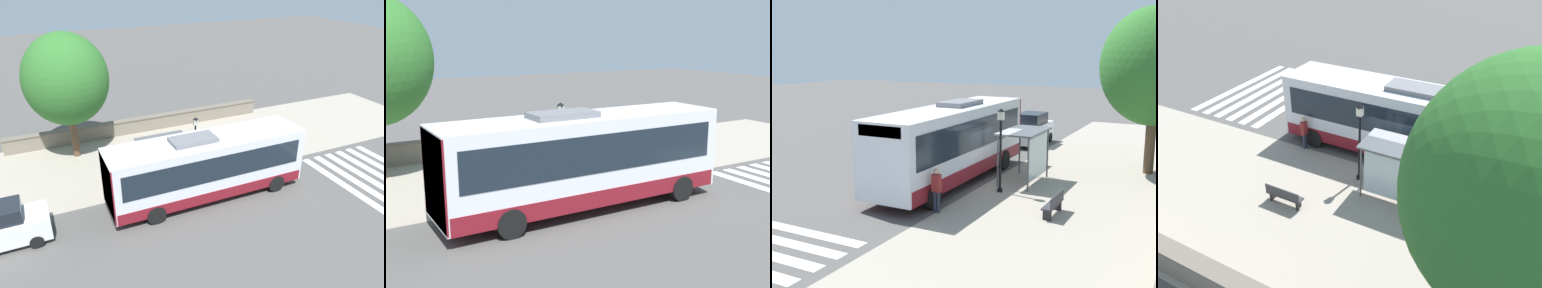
% 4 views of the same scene
% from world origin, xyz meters
% --- Properties ---
extents(ground_plane, '(120.00, 120.00, 0.00)m').
position_xyz_m(ground_plane, '(0.00, 0.00, 0.00)').
color(ground_plane, '#514F4C').
rests_on(ground_plane, ground).
extents(sidewalk_plaza, '(9.00, 44.00, 0.02)m').
position_xyz_m(sidewalk_plaza, '(-4.50, 0.00, 0.01)').
color(sidewalk_plaza, '#9E9384').
rests_on(sidewalk_plaza, ground).
extents(bus, '(2.70, 10.99, 3.77)m').
position_xyz_m(bus, '(1.60, 0.48, 1.95)').
color(bus, silver).
rests_on(bus, ground).
extents(bus_shelter, '(1.74, 3.04, 2.50)m').
position_xyz_m(bus_shelter, '(-1.58, -0.93, 2.08)').
color(bus_shelter, '#515459').
rests_on(bus_shelter, ground).
extents(pedestrian, '(0.34, 0.23, 1.76)m').
position_xyz_m(pedestrian, '(-0.00, 4.66, 1.04)').
color(pedestrian, '#2D3347').
rests_on(pedestrian, ground).
extents(bench, '(0.40, 1.62, 0.88)m').
position_xyz_m(bench, '(-4.09, 2.93, 0.48)').
color(bench, '#333338').
rests_on(bench, ground).
extents(street_lamp_near, '(0.28, 0.28, 3.70)m').
position_xyz_m(street_lamp_near, '(-1.08, 1.04, 2.21)').
color(street_lamp_near, black).
rests_on(street_lamp_near, ground).
extents(shade_tree, '(5.30, 5.30, 8.28)m').
position_xyz_m(shade_tree, '(-6.45, -5.41, 5.34)').
color(shade_tree, brown).
rests_on(shade_tree, ground).
extents(parked_car_behind_bus, '(1.90, 4.23, 2.08)m').
position_xyz_m(parked_car_behind_bus, '(1.40, -9.95, 1.00)').
color(parked_car_behind_bus, silver).
rests_on(parked_car_behind_bus, ground).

